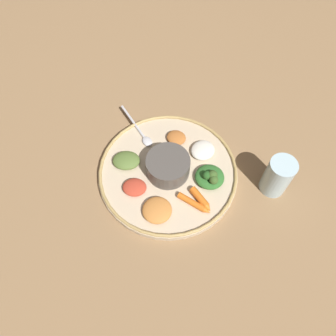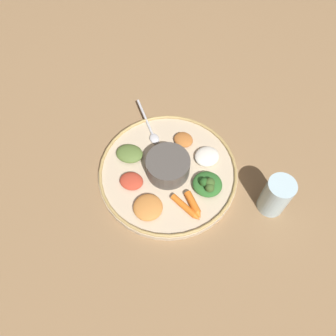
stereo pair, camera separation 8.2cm
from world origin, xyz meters
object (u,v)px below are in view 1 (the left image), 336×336
greens_pile (210,177)px  carrot_outer (201,199)px  center_bowl (168,166)px  spoon (141,132)px  drinking_glass (277,178)px  carrot_near_spoon (194,203)px

greens_pile → carrot_outer: greens_pile is taller
center_bowl → spoon: size_ratio=0.79×
spoon → carrot_outer: carrot_outer is taller
spoon → drinking_glass: drinking_glass is taller
spoon → greens_pile: size_ratio=1.65×
spoon → carrot_near_spoon: 0.25m
center_bowl → drinking_glass: 0.26m
carrot_near_spoon → carrot_outer: carrot_outer is taller
spoon → greens_pile: bearing=-108.2°
greens_pile → carrot_outer: (-0.06, 0.00, -0.01)m
carrot_outer → drinking_glass: size_ratio=0.62×
center_bowl → drinking_glass: (0.06, -0.25, 0.00)m
center_bowl → drinking_glass: bearing=-76.8°
spoon → greens_pile: 0.23m
spoon → drinking_glass: (-0.02, -0.36, 0.03)m
carrot_outer → greens_pile: bearing=-2.3°
carrot_near_spoon → drinking_glass: drinking_glass is taller
center_bowl → carrot_near_spoon: bearing=-125.6°
center_bowl → drinking_glass: size_ratio=0.99×
center_bowl → carrot_outer: 0.11m
spoon → carrot_near_spoon: size_ratio=1.55×
spoon → carrot_outer: bearing=-121.9°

